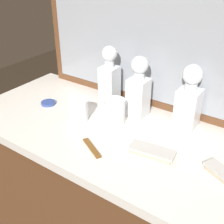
% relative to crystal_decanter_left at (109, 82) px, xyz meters
% --- Properties ---
extents(dresser, '(1.29, 0.59, 0.87)m').
position_rel_crystal_decanter_left_xyz_m(dresser, '(0.14, -0.18, -0.54)').
color(dresser, brown).
rests_on(dresser, ground_plane).
extents(dresser_mirror, '(1.11, 0.03, 0.80)m').
position_rel_crystal_decanter_left_xyz_m(dresser_mirror, '(0.14, 0.10, 0.29)').
color(dresser_mirror, brown).
rests_on(dresser_mirror, dresser).
extents(crystal_decanter_left, '(0.08, 0.08, 0.28)m').
position_rel_crystal_decanter_left_xyz_m(crystal_decanter_left, '(0.00, 0.00, 0.00)').
color(crystal_decanter_left, white).
rests_on(crystal_decanter_left, dresser).
extents(crystal_decanter_center, '(0.08, 0.08, 0.27)m').
position_rel_crystal_decanter_left_xyz_m(crystal_decanter_center, '(0.16, -0.02, -0.00)').
color(crystal_decanter_center, white).
rests_on(crystal_decanter_center, dresser).
extents(crystal_decanter_front, '(0.09, 0.09, 0.27)m').
position_rel_crystal_decanter_left_xyz_m(crystal_decanter_front, '(0.37, 0.02, -0.00)').
color(crystal_decanter_front, white).
rests_on(crystal_decanter_front, dresser).
extents(crystal_tumbler_front, '(0.09, 0.09, 0.11)m').
position_rel_crystal_decanter_left_xyz_m(crystal_tumbler_front, '(0.12, -0.13, -0.06)').
color(crystal_tumbler_front, white).
rests_on(crystal_tumbler_front, dresser).
extents(crystal_tumbler_rear, '(0.08, 0.08, 0.09)m').
position_rel_crystal_decanter_left_xyz_m(crystal_tumbler_rear, '(-0.02, -0.20, -0.07)').
color(crystal_tumbler_rear, white).
rests_on(crystal_tumbler_rear, dresser).
extents(silver_brush_center, '(0.17, 0.08, 0.02)m').
position_rel_crystal_decanter_left_xyz_m(silver_brush_center, '(0.35, -0.24, -0.10)').
color(silver_brush_center, '#B7A88C').
rests_on(silver_brush_center, dresser).
extents(porcelain_dish, '(0.07, 0.07, 0.01)m').
position_rel_crystal_decanter_left_xyz_m(porcelain_dish, '(-0.23, -0.17, -0.11)').
color(porcelain_dish, '#33478C').
rests_on(porcelain_dish, dresser).
extents(tortoiseshell_comb, '(0.12, 0.08, 0.01)m').
position_rel_crystal_decanter_left_xyz_m(tortoiseshell_comb, '(0.15, -0.33, -0.11)').
color(tortoiseshell_comb, brown).
rests_on(tortoiseshell_comb, dresser).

